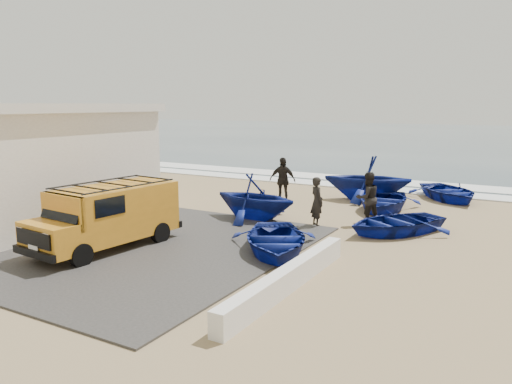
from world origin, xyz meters
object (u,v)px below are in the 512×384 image
at_px(boat_far_left, 367,178).
at_px(fisherman_back, 282,180).
at_px(boat_mid_right, 383,201).
at_px(boat_near_left, 275,240).
at_px(fisherman_front, 317,202).
at_px(fisherman_middle, 367,198).
at_px(van, 108,214).
at_px(boat_mid_left, 255,197).
at_px(boat_near_right, 395,222).
at_px(parapet, 288,278).
at_px(boat_far_right, 449,192).

distance_m(boat_far_left, fisherman_back, 3.94).
bearing_deg(boat_mid_right, boat_near_left, -103.05).
height_order(fisherman_front, fisherman_middle, fisherman_middle).
bearing_deg(fisherman_middle, boat_mid_right, -135.61).
bearing_deg(boat_near_left, fisherman_back, 85.66).
bearing_deg(boat_near_left, van, 175.09).
distance_m(boat_mid_left, fisherman_front, 2.44).
bearing_deg(boat_near_right, fisherman_back, -172.42).
height_order(boat_mid_right, fisherman_back, fisherman_back).
xyz_separation_m(boat_near_right, fisherman_back, (-5.64, 2.82, 0.63)).
bearing_deg(boat_near_right, fisherman_front, -137.93).
bearing_deg(van, boat_mid_left, 76.27).
relative_size(van, fisherman_back, 2.35).
xyz_separation_m(boat_mid_left, boat_far_left, (2.46, 5.92, 0.14)).
xyz_separation_m(boat_near_left, boat_mid_right, (1.07, 7.45, 0.01)).
height_order(boat_near_left, boat_mid_right, boat_mid_right).
bearing_deg(fisherman_back, parapet, -69.96).
distance_m(boat_mid_right, fisherman_front, 4.11).
bearing_deg(boat_far_right, fisherman_back, 178.01).
height_order(fisherman_middle, fisherman_back, fisherman_back).
height_order(boat_near_right, fisherman_middle, fisherman_middle).
height_order(boat_mid_left, fisherman_back, fisherman_back).
height_order(parapet, fisherman_back, fisherman_back).
bearing_deg(boat_far_right, boat_near_right, -131.33).
bearing_deg(boat_near_right, boat_mid_left, -139.59).
bearing_deg(boat_near_right, boat_near_left, -87.75).
relative_size(van, fisherman_middle, 2.51).
relative_size(boat_near_right, boat_mid_left, 1.10).
distance_m(parapet, fisherman_middle, 7.39).
relative_size(parapet, fisherman_front, 3.39).
distance_m(van, boat_near_left, 5.03).
relative_size(boat_near_left, fisherman_back, 1.85).
xyz_separation_m(boat_far_right, fisherman_front, (-3.26, -7.49, 0.49)).
relative_size(boat_far_left, fisherman_front, 2.16).
height_order(boat_far_left, fisherman_front, boat_far_left).
xyz_separation_m(boat_far_right, fisherman_middle, (-1.84, -6.19, 0.54)).
bearing_deg(fisherman_middle, boat_near_right, 94.54).
bearing_deg(parapet, boat_near_left, 123.60).
distance_m(boat_near_right, fisherman_middle, 1.66).
bearing_deg(boat_mid_right, van, -125.32).
relative_size(boat_near_left, boat_far_left, 0.97).
relative_size(boat_far_left, fisherman_back, 1.90).
height_order(van, boat_near_left, van).
bearing_deg(fisherman_back, boat_mid_left, -88.43).
distance_m(boat_mid_left, boat_mid_right, 5.52).
xyz_separation_m(boat_far_left, fisherman_back, (-3.01, -2.54, 0.00)).
bearing_deg(boat_far_right, fisherman_front, -150.08).
xyz_separation_m(parapet, fisherman_middle, (-0.43, 7.35, 0.67)).
bearing_deg(boat_far_right, van, -156.55).
bearing_deg(van, boat_near_left, 29.94).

